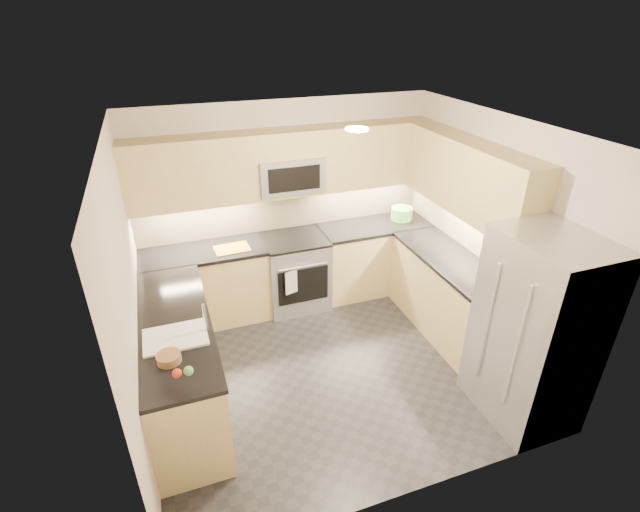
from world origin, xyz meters
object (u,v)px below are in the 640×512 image
Objects in this scene: gas_range at (295,272)px; utensil_bowl at (402,213)px; microwave at (289,174)px; fruit_basket at (169,358)px; cutting_board at (232,249)px; refrigerator at (535,331)px.

gas_range is 3.28× the size of utensil_bowl.
microwave reaches higher than utensil_bowl.
utensil_bowl is (1.49, 0.06, 0.56)m from gas_range.
gas_range is 1.59m from utensil_bowl.
utensil_bowl is at bearing 31.54° from fruit_basket.
utensil_bowl is at bearing 2.96° from cutting_board.
microwave is at bearing 90.00° from gas_range.
microwave is 1.09m from cutting_board.
utensil_bowl is (0.04, 2.49, 0.12)m from refrigerator.
utensil_bowl is 1.47× the size of fruit_basket.
microwave reaches higher than gas_range.
fruit_basket reaches higher than gas_range.
refrigerator is (1.45, -2.55, -0.80)m from microwave.
refrigerator reaches higher than gas_range.
fruit_basket is (-1.57, -1.81, 0.52)m from gas_range.
microwave is at bearing 51.02° from fruit_basket.
gas_range is at bearing -90.00° from microwave.
fruit_basket is at bearing -114.59° from cutting_board.
fruit_basket reaches higher than cutting_board.
microwave is 2.74× the size of utensil_bowl.
gas_range is at bearing 120.88° from refrigerator.
refrigerator is 6.48× the size of utensil_bowl.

